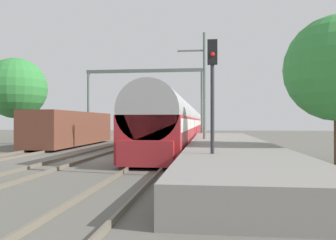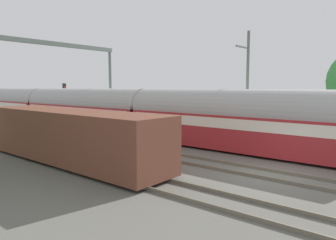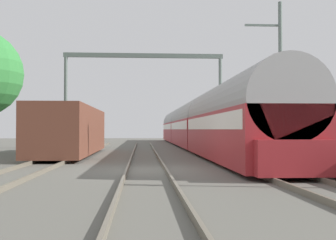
# 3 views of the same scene
# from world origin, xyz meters

# --- Properties ---
(ground) EXTENTS (120.00, 120.00, 0.00)m
(ground) POSITION_xyz_m (0.00, 0.00, 0.00)
(ground) COLOR #5E5C54
(track_far_west) EXTENTS (1.52, 60.00, 0.16)m
(track_far_west) POSITION_xyz_m (-4.38, 0.00, 0.08)
(track_far_west) COLOR #696353
(track_far_west) RESTS_ON ground
(track_west) EXTENTS (1.52, 60.00, 0.16)m
(track_west) POSITION_xyz_m (0.00, 0.00, 0.08)
(track_west) COLOR #696353
(track_west) RESTS_ON ground
(track_east) EXTENTS (1.52, 60.00, 0.16)m
(track_east) POSITION_xyz_m (4.38, 0.00, 0.08)
(track_east) COLOR #696353
(track_east) RESTS_ON ground
(platform) EXTENTS (4.40, 28.00, 0.90)m
(platform) POSITION_xyz_m (8.20, 2.00, 0.45)
(platform) COLOR gray
(platform) RESTS_ON ground
(passenger_train) EXTENTS (2.93, 49.20, 3.82)m
(passenger_train) POSITION_xyz_m (4.38, 20.44, 1.97)
(passenger_train) COLOR maroon
(passenger_train) RESTS_ON ground
(freight_car) EXTENTS (2.80, 13.00, 2.70)m
(freight_car) POSITION_xyz_m (-4.38, 9.44, 1.47)
(freight_car) COLOR brown
(freight_car) RESTS_ON ground
(person_crossing) EXTENTS (0.43, 0.30, 1.73)m
(person_crossing) POSITION_xyz_m (5.65, 17.40, 1.03)
(person_crossing) COLOR #2E2E2E
(person_crossing) RESTS_ON ground
(railway_signal_far) EXTENTS (0.36, 0.30, 4.51)m
(railway_signal_far) POSITION_xyz_m (6.30, 26.79, 2.92)
(railway_signal_far) COLOR #2D2D33
(railway_signal_far) RESTS_ON ground
(catenary_gantry) EXTENTS (13.17, 0.28, 7.86)m
(catenary_gantry) POSITION_xyz_m (0.00, 18.82, 5.68)
(catenary_gantry) COLOR slate
(catenary_gantry) RESTS_ON ground
(catenary_pole_east_mid) EXTENTS (1.90, 0.20, 8.00)m
(catenary_pole_east_mid) POSITION_xyz_m (6.74, 4.50, 4.15)
(catenary_pole_east_mid) COLOR slate
(catenary_pole_east_mid) RESTS_ON ground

